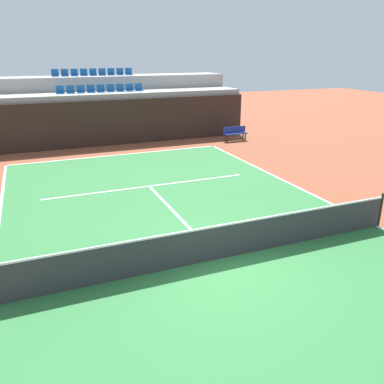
% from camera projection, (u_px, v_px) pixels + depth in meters
% --- Properties ---
extents(ground_plane, '(80.00, 80.00, 0.00)m').
position_uv_depth(ground_plane, '(219.00, 259.00, 10.34)').
color(ground_plane, brown).
extents(court_surface, '(11.00, 24.00, 0.01)m').
position_uv_depth(court_surface, '(219.00, 259.00, 10.34)').
color(court_surface, '#2D7238').
rests_on(court_surface, ground_plane).
extents(baseline_far, '(11.00, 0.10, 0.00)m').
position_uv_depth(baseline_far, '(119.00, 155.00, 20.75)').
color(baseline_far, white).
rests_on(baseline_far, court_surface).
extents(sideline_right, '(0.10, 24.00, 0.00)m').
position_uv_depth(sideline_right, '(376.00, 226.00, 12.29)').
color(sideline_right, white).
rests_on(sideline_right, court_surface).
extents(service_line_far, '(8.26, 0.10, 0.00)m').
position_uv_depth(service_line_far, '(149.00, 186.00, 15.91)').
color(service_line_far, white).
rests_on(service_line_far, court_surface).
extents(centre_service_line, '(0.10, 6.40, 0.00)m').
position_uv_depth(centre_service_line, '(177.00, 215.00, 13.12)').
color(centre_service_line, white).
rests_on(centre_service_line, court_surface).
extents(back_wall, '(17.09, 0.30, 2.58)m').
position_uv_depth(back_wall, '(108.00, 123.00, 22.57)').
color(back_wall, black).
rests_on(back_wall, ground_plane).
extents(stands_tier_lower, '(17.09, 2.40, 2.87)m').
position_uv_depth(stands_tier_lower, '(103.00, 117.00, 23.69)').
color(stands_tier_lower, '#9E9E99').
rests_on(stands_tier_lower, ground_plane).
extents(stands_tier_upper, '(17.09, 2.40, 3.69)m').
position_uv_depth(stands_tier_upper, '(96.00, 105.00, 25.65)').
color(stands_tier_upper, '#9E9E99').
rests_on(stands_tier_upper, ground_plane).
extents(seating_row_lower, '(5.06, 0.44, 0.44)m').
position_uv_depth(seating_row_lower, '(101.00, 90.00, 23.26)').
color(seating_row_lower, '#145193').
rests_on(seating_row_lower, stands_tier_lower).
extents(seating_row_upper, '(5.06, 0.44, 0.44)m').
position_uv_depth(seating_row_upper, '(93.00, 74.00, 25.07)').
color(seating_row_upper, '#145193').
rests_on(seating_row_upper, stands_tier_upper).
extents(tennis_net, '(11.08, 0.08, 1.07)m').
position_uv_depth(tennis_net, '(219.00, 242.00, 10.17)').
color(tennis_net, black).
rests_on(tennis_net, court_surface).
extents(player_bench, '(1.50, 0.40, 0.85)m').
position_uv_depth(player_bench, '(235.00, 132.00, 23.94)').
color(player_bench, navy).
rests_on(player_bench, ground_plane).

